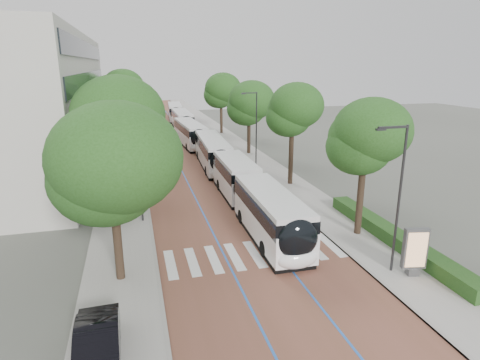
# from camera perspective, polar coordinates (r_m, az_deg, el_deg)

# --- Properties ---
(ground) EXTENTS (160.00, 160.00, 0.00)m
(ground) POSITION_cam_1_polar(r_m,az_deg,el_deg) (23.60, 2.33, -11.61)
(ground) COLOR #51544C
(ground) RESTS_ON ground
(road) EXTENTS (11.00, 140.00, 0.02)m
(road) POSITION_cam_1_polar(r_m,az_deg,el_deg) (61.22, -8.91, 5.64)
(road) COLOR brown
(road) RESTS_ON ground
(sidewalk_left) EXTENTS (4.00, 140.00, 0.12)m
(sidewalk_left) POSITION_cam_1_polar(r_m,az_deg,el_deg) (60.90, -15.97, 5.21)
(sidewalk_left) COLOR #999590
(sidewalk_left) RESTS_ON ground
(sidewalk_right) EXTENTS (4.00, 140.00, 0.12)m
(sidewalk_right) POSITION_cam_1_polar(r_m,az_deg,el_deg) (62.44, -2.03, 6.08)
(sidewalk_right) COLOR #999590
(sidewalk_right) RESTS_ON ground
(kerb_left) EXTENTS (0.20, 140.00, 0.14)m
(kerb_left) POSITION_cam_1_polar(r_m,az_deg,el_deg) (60.89, -14.18, 5.34)
(kerb_left) COLOR gray
(kerb_left) RESTS_ON ground
(kerb_right) EXTENTS (0.20, 140.00, 0.14)m
(kerb_right) POSITION_cam_1_polar(r_m,az_deg,el_deg) (62.04, -3.75, 5.99)
(kerb_right) COLOR gray
(kerb_right) RESTS_ON ground
(zebra_crossing) EXTENTS (10.55, 3.60, 0.01)m
(zebra_crossing) POSITION_cam_1_polar(r_m,az_deg,el_deg) (24.49, 2.08, -10.45)
(zebra_crossing) COLOR silver
(zebra_crossing) RESTS_ON ground
(lane_line_left) EXTENTS (0.12, 126.00, 0.01)m
(lane_line_left) POSITION_cam_1_polar(r_m,az_deg,el_deg) (61.08, -10.41, 5.56)
(lane_line_left) COLOR blue
(lane_line_left) RESTS_ON road
(lane_line_right) EXTENTS (0.12, 126.00, 0.01)m
(lane_line_right) POSITION_cam_1_polar(r_m,az_deg,el_deg) (61.41, -7.43, 5.75)
(lane_line_right) COLOR blue
(lane_line_right) RESTS_ON road
(office_building) EXTENTS (18.11, 40.00, 14.00)m
(office_building) POSITION_cam_1_polar(r_m,az_deg,el_deg) (49.83, -30.74, 9.35)
(office_building) COLOR #B5B1A7
(office_building) RESTS_ON ground
(hedge) EXTENTS (1.20, 14.00, 0.80)m
(hedge) POSITION_cam_1_polar(r_m,az_deg,el_deg) (27.27, 21.10, -7.57)
(hedge) COLOR #194116
(hedge) RESTS_ON sidewalk_right
(streetlight_near) EXTENTS (1.82, 0.20, 8.00)m
(streetlight_near) POSITION_cam_1_polar(r_m,az_deg,el_deg) (22.16, 21.47, -1.16)
(streetlight_near) COLOR #2D2D2F
(streetlight_near) RESTS_ON sidewalk_right
(streetlight_far) EXTENTS (1.82, 0.20, 8.00)m
(streetlight_far) POSITION_cam_1_polar(r_m,az_deg,el_deg) (44.28, 2.12, 8.15)
(streetlight_far) COLOR #2D2D2F
(streetlight_far) RESTS_ON sidewalk_right
(lamp_post_left) EXTENTS (0.14, 0.14, 8.00)m
(lamp_post_left) POSITION_cam_1_polar(r_m,az_deg,el_deg) (28.73, -14.16, 1.83)
(lamp_post_left) COLOR #2D2D2F
(lamp_post_left) RESTS_ON sidewalk_left
(trees_left) EXTENTS (6.48, 61.40, 9.79)m
(trees_left) POSITION_cam_1_polar(r_m,az_deg,el_deg) (44.37, -16.74, 9.76)
(trees_left) COLOR black
(trees_left) RESTS_ON ground
(trees_right) EXTENTS (5.78, 47.33, 9.14)m
(trees_right) POSITION_cam_1_polar(r_m,az_deg,el_deg) (47.69, 2.16, 10.72)
(trees_right) COLOR black
(trees_right) RESTS_ON ground
(lead_bus) EXTENTS (2.79, 18.43, 3.20)m
(lead_bus) POSITION_cam_1_polar(r_m,az_deg,el_deg) (29.33, 2.00, -2.46)
(lead_bus) COLOR black
(lead_bus) RESTS_ON ground
(bus_queued_0) EXTENTS (3.12, 12.50, 3.20)m
(bus_queued_0) POSITION_cam_1_polar(r_m,az_deg,el_deg) (44.03, -3.87, 3.85)
(bus_queued_0) COLOR white
(bus_queued_0) RESTS_ON ground
(bus_queued_1) EXTENTS (3.18, 12.51, 3.20)m
(bus_queued_1) POSITION_cam_1_polar(r_m,az_deg,el_deg) (56.42, -7.02, 6.49)
(bus_queued_1) COLOR white
(bus_queued_1) RESTS_ON ground
(bus_queued_2) EXTENTS (2.59, 12.41, 3.20)m
(bus_queued_2) POSITION_cam_1_polar(r_m,az_deg,el_deg) (69.88, -8.16, 8.31)
(bus_queued_2) COLOR white
(bus_queued_2) RESTS_ON ground
(bus_queued_3) EXTENTS (3.34, 12.54, 3.20)m
(bus_queued_3) POSITION_cam_1_polar(r_m,az_deg,el_deg) (83.30, -9.21, 9.51)
(bus_queued_3) COLOR white
(bus_queued_3) RESTS_ON ground
(ad_panel) EXTENTS (1.32, 0.60, 2.65)m
(ad_panel) POSITION_cam_1_polar(r_m,az_deg,el_deg) (23.37, 23.61, -9.22)
(ad_panel) COLOR #59595B
(ad_panel) RESTS_ON sidewalk_right
(parked_car) EXTENTS (1.75, 4.67, 1.52)m
(parked_car) POSITION_cam_1_polar(r_m,az_deg,el_deg) (16.97, -19.61, -21.47)
(parked_car) COLOR black
(parked_car) RESTS_ON sidewalk_left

